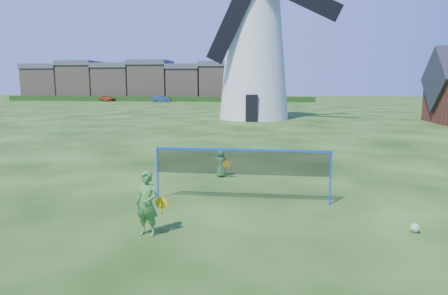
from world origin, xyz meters
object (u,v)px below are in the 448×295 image
Objects in this scene: badminton_net at (242,163)px; player_boy at (221,163)px; car_right at (161,99)px; play_ball at (415,228)px; car_left at (107,98)px; player_girl at (147,204)px; windmill at (254,45)px.

player_boy is (-1.01, 3.05, -0.64)m from badminton_net.
car_right is at bearing 108.19° from badminton_net.
play_ball is 0.06× the size of car_right.
badminton_net is 1.52× the size of car_left.
player_girl is 6.02m from player_boy.
player_girl reaches higher than player_boy.
badminton_net is 22.95× the size of play_ball.
badminton_net reaches higher than car_left.
play_ball is 0.07× the size of car_left.
car_right reaches higher than car_left.
player_girl is 68.53m from car_right.
car_left is at bearing 118.56° from play_ball.
car_left is at bearing -76.69° from player_boy.
player_girl is 74.80m from car_left.
car_right is (-19.47, 34.81, -6.45)m from windmill.
play_ball is (4.17, -1.96, -1.03)m from badminton_net.
car_right reaches higher than play_ball.
play_ball is at bearing 122.47° from player_boy.
car_right is (-24.87, 64.94, 0.48)m from play_ball.
player_girl is at bearing -122.68° from badminton_net.
player_girl is 0.41× the size of car_right.
player_girl reaches higher than car_right.
play_ball is at bearing -79.84° from windmill.
player_girl is 1.47× the size of player_boy.
player_boy is at bearing -164.68° from car_right.
car_left is (-31.46, 62.30, 0.06)m from player_boy.
car_right is at bearing -85.30° from player_boy.
windmill reaches higher than player_boy.
windmill is 20.60× the size of player_boy.
car_left is at bearing 75.75° from car_right.
player_girl is at bearing -166.92° from car_right.
badminton_net is at bearing -87.51° from windmill.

